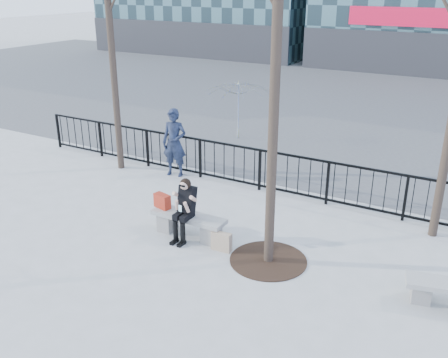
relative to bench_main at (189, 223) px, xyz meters
The scene contains 10 objects.
ground 0.30m from the bench_main, ahead, with size 120.00×120.00×0.00m, color #9A9B96.
street_surface 15.00m from the bench_main, 90.00° to the left, with size 60.00×23.00×0.01m, color #474747.
railing 3.01m from the bench_main, 90.00° to the left, with size 14.00×0.06×1.10m.
tree_grate 1.92m from the bench_main, ahead, with size 1.50×1.50×0.02m, color black.
bench_main is the anchor object (origin of this frame).
seated_woman 0.40m from the bench_main, 90.00° to the right, with size 0.50×0.64×1.34m.
handbag 0.77m from the bench_main, behind, with size 0.38×0.18×0.31m, color #A62614.
shopping_bag 0.93m from the bench_main, 11.91° to the right, with size 0.41×0.15×0.39m, color #C9AC8E.
standing_man 3.68m from the bench_main, 129.35° to the left, with size 0.69×0.45×1.88m, color black.
vendor_umbrella 7.13m from the bench_main, 109.88° to the left, with size 2.17×2.21×1.99m, color gold.
Camera 1 is at (5.30, -7.82, 5.06)m, focal length 40.00 mm.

